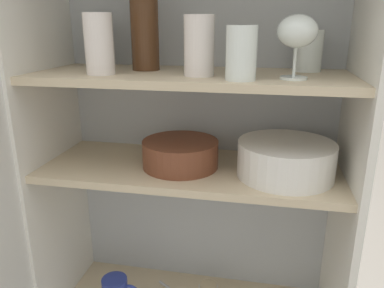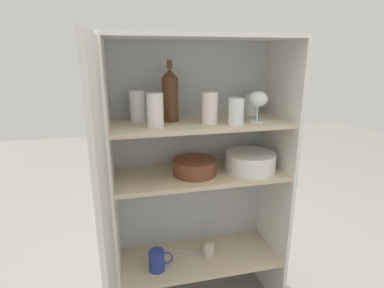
% 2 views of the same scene
% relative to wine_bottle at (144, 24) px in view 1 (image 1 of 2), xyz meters
% --- Properties ---
extents(cupboard_back_panel, '(0.84, 0.02, 1.38)m').
position_rel_wine_bottle_xyz_m(cupboard_back_panel, '(0.13, 0.13, -0.45)').
color(cupboard_back_panel, '#B2B7BC').
rests_on(cupboard_back_panel, ground_plane).
extents(cupboard_side_left, '(0.02, 0.35, 1.38)m').
position_rel_wine_bottle_xyz_m(cupboard_side_left, '(-0.28, -0.04, -0.45)').
color(cupboard_side_left, white).
rests_on(cupboard_side_left, ground_plane).
extents(cupboard_side_right, '(0.02, 0.35, 1.38)m').
position_rel_wine_bottle_xyz_m(cupboard_side_right, '(0.54, -0.04, -0.45)').
color(cupboard_side_right, white).
rests_on(cupboard_side_right, ground_plane).
extents(shelf_board_middle, '(0.80, 0.31, 0.02)m').
position_rel_wine_bottle_xyz_m(shelf_board_middle, '(0.13, -0.04, -0.38)').
color(shelf_board_middle, beige).
extents(shelf_board_upper, '(0.80, 0.31, 0.02)m').
position_rel_wine_bottle_xyz_m(shelf_board_upper, '(0.13, -0.04, -0.13)').
color(shelf_board_upper, beige).
extents(tumbler_glass_0, '(0.07, 0.07, 0.14)m').
position_rel_wine_bottle_xyz_m(tumbler_glass_0, '(-0.08, -0.11, -0.05)').
color(tumbler_glass_0, silver).
rests_on(tumbler_glass_0, shelf_board_upper).
extents(tumbler_glass_1, '(0.07, 0.07, 0.12)m').
position_rel_wine_bottle_xyz_m(tumbler_glass_1, '(0.26, -0.14, -0.06)').
color(tumbler_glass_1, white).
rests_on(tumbler_glass_1, shelf_board_upper).
extents(tumbler_glass_2, '(0.07, 0.07, 0.10)m').
position_rel_wine_bottle_xyz_m(tumbler_glass_2, '(0.42, 0.06, -0.07)').
color(tumbler_glass_2, white).
rests_on(tumbler_glass_2, shelf_board_upper).
extents(tumbler_glass_3, '(0.07, 0.07, 0.14)m').
position_rel_wine_bottle_xyz_m(tumbler_glass_3, '(0.16, -0.09, -0.05)').
color(tumbler_glass_3, silver).
rests_on(tumbler_glass_3, shelf_board_upper).
extents(tumbler_glass_4, '(0.07, 0.07, 0.14)m').
position_rel_wine_bottle_xyz_m(tumbler_glass_4, '(-0.14, 0.03, -0.05)').
color(tumbler_glass_4, white).
rests_on(tumbler_glass_4, shelf_board_upper).
extents(wine_glass_0, '(0.09, 0.09, 0.14)m').
position_rel_wine_bottle_xyz_m(wine_glass_0, '(0.38, -0.10, -0.02)').
color(wine_glass_0, white).
rests_on(wine_glass_0, shelf_board_upper).
extents(wine_bottle, '(0.07, 0.07, 0.27)m').
position_rel_wine_bottle_xyz_m(wine_bottle, '(0.00, 0.00, 0.00)').
color(wine_bottle, '#4C2D19').
rests_on(wine_bottle, shelf_board_upper).
extents(plate_stack_white, '(0.24, 0.24, 0.09)m').
position_rel_wine_bottle_xyz_m(plate_stack_white, '(0.38, -0.06, -0.33)').
color(plate_stack_white, white).
rests_on(plate_stack_white, shelf_board_middle).
extents(mixing_bowl_large, '(0.21, 0.21, 0.07)m').
position_rel_wine_bottle_xyz_m(mixing_bowl_large, '(0.10, -0.05, -0.33)').
color(mixing_bowl_large, brown).
rests_on(mixing_bowl_large, shelf_board_middle).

